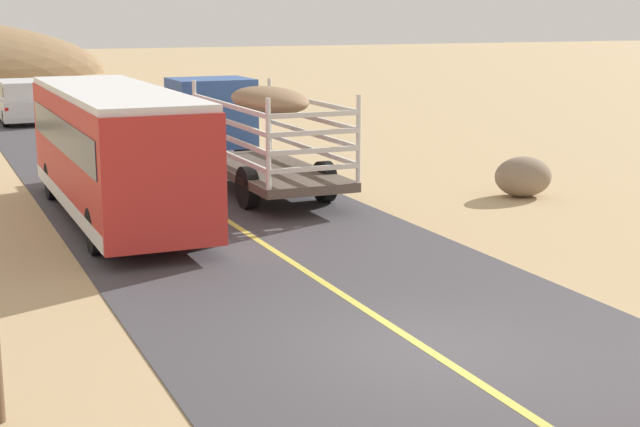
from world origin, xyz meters
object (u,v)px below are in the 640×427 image
bus (114,150)px  car_far (20,100)px  livestock_truck (232,120)px  boulder_mid_field (523,177)px

bus → car_far: (0.15, 22.23, -0.66)m
livestock_truck → bus: size_ratio=0.97×
livestock_truck → bus: bus is taller
livestock_truck → boulder_mid_field: bearing=-42.5°
car_far → bus: bearing=-90.4°
livestock_truck → car_far: bearing=103.7°
livestock_truck → boulder_mid_field: (6.48, -5.94, -1.23)m
bus → car_far: bus is taller
bus → car_far: bearing=89.6°
car_far → boulder_mid_field: size_ratio=2.82×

